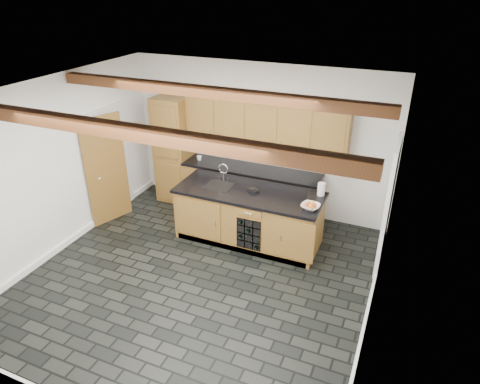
% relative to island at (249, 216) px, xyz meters
% --- Properties ---
extents(ground, '(5.00, 5.00, 0.00)m').
position_rel_island_xyz_m(ground, '(-0.31, -1.28, -0.46)').
color(ground, black).
rests_on(ground, ground).
extents(room_shell, '(5.01, 5.00, 5.00)m').
position_rel_island_xyz_m(room_shell, '(-0.39, -0.75, 1.06)').
color(room_shell, white).
rests_on(room_shell, ground).
extents(back_cabinetry, '(3.65, 0.62, 2.20)m').
position_rel_island_xyz_m(back_cabinetry, '(-0.68, 0.95, 0.51)').
color(back_cabinetry, olive).
rests_on(back_cabinetry, ground).
extents(island, '(2.48, 0.96, 0.93)m').
position_rel_island_xyz_m(island, '(0.00, 0.00, 0.00)').
color(island, olive).
rests_on(island, ground).
extents(faucet, '(0.45, 0.40, 0.34)m').
position_rel_island_xyz_m(faucet, '(-0.56, 0.05, 0.50)').
color(faucet, black).
rests_on(faucet, island).
extents(kitchen_scale, '(0.22, 0.18, 0.06)m').
position_rel_island_xyz_m(kitchen_scale, '(0.05, 0.04, 0.49)').
color(kitchen_scale, black).
rests_on(kitchen_scale, island).
extents(fruit_bowl, '(0.31, 0.31, 0.07)m').
position_rel_island_xyz_m(fruit_bowl, '(1.07, -0.16, 0.50)').
color(fruit_bowl, white).
rests_on(fruit_bowl, island).
extents(fruit_cluster, '(0.16, 0.17, 0.07)m').
position_rel_island_xyz_m(fruit_cluster, '(1.07, -0.16, 0.54)').
color(fruit_cluster, red).
rests_on(fruit_cluster, fruit_bowl).
extents(paper_towel, '(0.12, 0.12, 0.21)m').
position_rel_island_xyz_m(paper_towel, '(1.11, 0.34, 0.57)').
color(paper_towel, white).
rests_on(paper_towel, island).
extents(mug, '(0.11, 0.11, 0.09)m').
position_rel_island_xyz_m(mug, '(-1.39, 0.88, 0.51)').
color(mug, white).
rests_on(mug, back_cabinetry).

